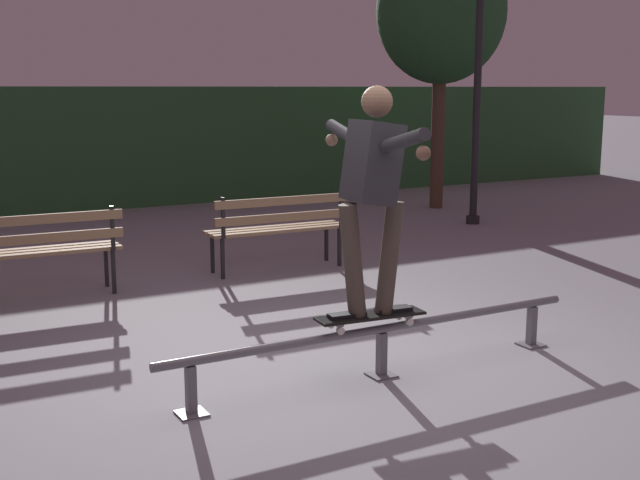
# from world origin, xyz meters

# --- Properties ---
(ground_plane) EXTENTS (90.00, 90.00, 0.00)m
(ground_plane) POSITION_xyz_m (0.00, 0.00, 0.00)
(ground_plane) COLOR gray
(hedge_backdrop) EXTENTS (24.00, 1.20, 2.02)m
(hedge_backdrop) POSITION_xyz_m (0.00, 9.25, 1.01)
(hedge_backdrop) COLOR #2D5B33
(hedge_backdrop) RESTS_ON ground
(grind_rail) EXTENTS (3.33, 0.18, 0.37)m
(grind_rail) POSITION_xyz_m (-0.00, -0.19, 0.28)
(grind_rail) COLOR slate
(grind_rail) RESTS_ON ground
(skateboard) EXTENTS (0.80, 0.28, 0.09)m
(skateboard) POSITION_xyz_m (-0.10, -0.19, 0.45)
(skateboard) COLOR black
(skateboard) RESTS_ON grind_rail
(skateboarder) EXTENTS (0.63, 1.40, 1.56)m
(skateboarder) POSITION_xyz_m (-0.09, -0.19, 1.38)
(skateboarder) COLOR black
(skateboarder) RESTS_ON skateboard
(park_bench_leftmost) EXTENTS (1.61, 0.47, 0.88)m
(park_bench_leftmost) POSITION_xyz_m (-1.71, 3.16, 0.54)
(park_bench_leftmost) COLOR black
(park_bench_leftmost) RESTS_ON ground
(park_bench_left_center) EXTENTS (1.61, 0.47, 0.88)m
(park_bench_left_center) POSITION_xyz_m (0.87, 3.16, 0.54)
(park_bench_left_center) COLOR black
(park_bench_left_center) RESTS_ON ground
(tree_far_right) EXTENTS (2.12, 2.12, 4.39)m
(tree_far_right) POSITION_xyz_m (5.34, 6.21, 3.20)
(tree_far_right) COLOR #4C3828
(tree_far_right) RESTS_ON ground
(lamp_post_right) EXTENTS (0.32, 0.32, 3.90)m
(lamp_post_right) POSITION_xyz_m (4.82, 4.62, 2.48)
(lamp_post_right) COLOR black
(lamp_post_right) RESTS_ON ground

